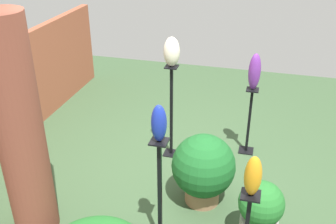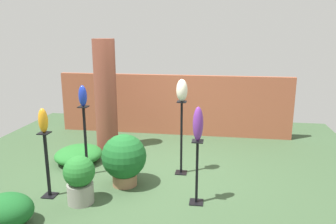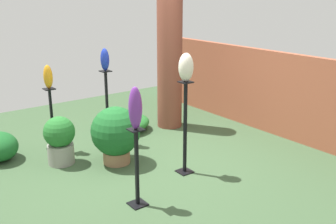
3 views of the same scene
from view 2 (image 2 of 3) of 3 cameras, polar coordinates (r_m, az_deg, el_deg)
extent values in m
plane|color=#385133|center=(5.84, -2.72, -10.92)|extent=(8.00, 8.00, 0.00)
cube|color=#9E5138|center=(7.91, 0.80, 1.24)|extent=(5.60, 0.12, 1.46)
cylinder|color=brown|center=(6.94, -10.81, 2.85)|extent=(0.45, 0.45, 2.31)
cube|color=black|center=(5.47, -19.85, -13.50)|extent=(0.20, 0.20, 0.01)
cube|color=black|center=(5.26, -20.29, -8.65)|extent=(0.04, 0.04, 1.01)
cube|color=black|center=(5.10, -20.75, -3.45)|extent=(0.16, 0.16, 0.02)
cube|color=black|center=(6.04, -13.83, -10.41)|extent=(0.20, 0.20, 0.01)
cube|color=black|center=(5.82, -14.17, -4.93)|extent=(0.04, 0.04, 1.23)
cube|color=black|center=(5.66, -14.52, 0.90)|extent=(0.16, 0.16, 0.02)
cube|color=black|center=(4.99, 4.94, -15.37)|extent=(0.20, 0.20, 0.01)
cube|color=black|center=(4.78, 5.06, -10.44)|extent=(0.04, 0.04, 0.96)
cube|color=black|center=(4.61, 5.18, -5.09)|extent=(0.16, 0.16, 0.01)
cube|color=black|center=(5.92, 2.29, -10.49)|extent=(0.20, 0.20, 0.01)
cube|color=black|center=(5.69, 2.35, -4.56)|extent=(0.04, 0.04, 1.30)
cube|color=black|center=(5.52, 2.42, 1.80)|extent=(0.16, 0.16, 0.02)
ellipsoid|color=orange|center=(5.05, -20.93, -1.40)|extent=(0.14, 0.14, 0.36)
ellipsoid|color=#192D9E|center=(5.62, -14.63, 2.74)|extent=(0.14, 0.14, 0.35)
ellipsoid|color=#6B2D8C|center=(4.54, 5.25, -2.08)|extent=(0.15, 0.16, 0.49)
ellipsoid|color=beige|center=(5.48, 2.44, 3.80)|extent=(0.19, 0.20, 0.37)
cylinder|color=gray|center=(5.08, -14.97, -13.48)|extent=(0.38, 0.38, 0.30)
sphere|color=#236B28|center=(4.94, -15.22, -9.95)|extent=(0.45, 0.45, 0.45)
cylinder|color=#936B4C|center=(5.51, -7.53, -11.54)|extent=(0.40, 0.40, 0.18)
sphere|color=#195923|center=(5.35, -7.66, -7.67)|extent=(0.72, 0.72, 0.72)
ellipsoid|color=#195923|center=(4.84, -26.10, -15.07)|extent=(0.67, 0.56, 0.43)
ellipsoid|color=#236B28|center=(6.57, -15.29, -7.14)|extent=(0.89, 0.97, 0.30)
camera|label=1|loc=(6.62, -42.98, 15.57)|focal=42.00mm
camera|label=3|loc=(3.90, 66.20, 5.72)|focal=42.00mm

